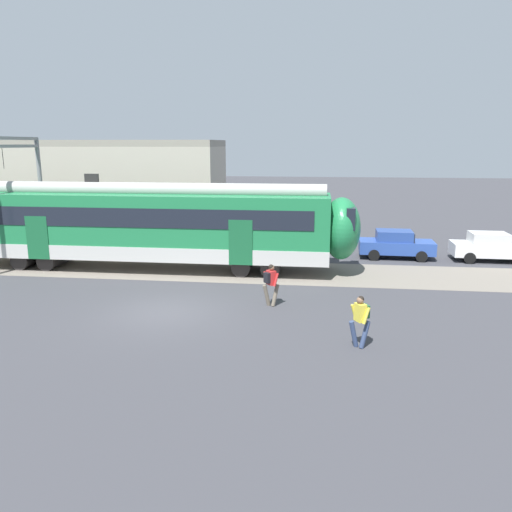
# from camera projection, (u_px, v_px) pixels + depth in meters

# --- Properties ---
(ground_plane) EXTENTS (160.00, 160.00, 0.00)m
(ground_plane) POSITION_uv_depth(u_px,v_px,m) (165.00, 312.00, 18.69)
(ground_plane) COLOR #38383D
(pedestrian_red) EXTENTS (0.69, 0.50, 1.67)m
(pedestrian_red) POSITION_uv_depth(u_px,v_px,m) (271.00, 281.00, 19.19)
(pedestrian_red) COLOR #6B6051
(pedestrian_red) RESTS_ON ground
(pedestrian_yellow) EXTENTS (0.71, 0.51, 1.67)m
(pedestrian_yellow) POSITION_uv_depth(u_px,v_px,m) (361.00, 317.00, 15.25)
(pedestrian_yellow) COLOR navy
(pedestrian_yellow) RESTS_ON ground
(parked_car_blue) EXTENTS (4.05, 1.85, 1.54)m
(parked_car_blue) POSITION_uv_depth(u_px,v_px,m) (396.00, 244.00, 27.39)
(parked_car_blue) COLOR #284799
(parked_car_blue) RESTS_ON ground
(parked_car_white) EXTENTS (4.03, 1.82, 1.54)m
(parked_car_white) POSITION_uv_depth(u_px,v_px,m) (490.00, 247.00, 26.68)
(parked_car_white) COLOR silver
(parked_car_white) RESTS_ON ground
(catenary_gantry) EXTENTS (0.24, 6.64, 6.53)m
(catenary_gantry) POSITION_uv_depth(u_px,v_px,m) (6.00, 181.00, 25.16)
(catenary_gantry) COLOR gray
(catenary_gantry) RESTS_ON ground
(background_building) EXTENTS (19.37, 5.00, 9.20)m
(background_building) POSITION_uv_depth(u_px,v_px,m) (75.00, 190.00, 32.88)
(background_building) COLOR #B2A899
(background_building) RESTS_ON ground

